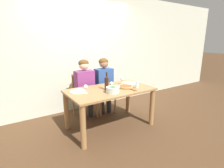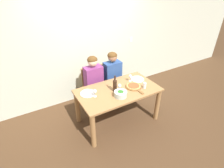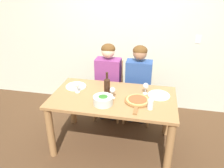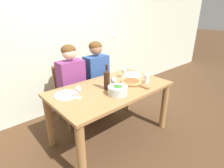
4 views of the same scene
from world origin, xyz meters
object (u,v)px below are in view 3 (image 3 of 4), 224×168
object	(u,v)px
dinner_plate_left	(76,86)
wine_bottle	(107,87)
chair_left	(110,87)
water_tumbler	(150,104)
person_man	(138,78)
broccoli_bowl	(103,100)
pizza_on_board	(138,101)
dinner_plate_right	(159,95)
wine_glass_left	(77,85)
wine_glass_right	(146,86)
person_woman	(108,75)
wine_glass_centre	(113,91)
chair_right	(138,89)

from	to	relation	value
dinner_plate_left	wine_bottle	bearing A→B (deg)	-19.72
chair_left	water_tumbler	bearing A→B (deg)	-54.42
person_man	broccoli_bowl	distance (m)	0.91
pizza_on_board	chair_left	bearing A→B (deg)	122.65
person_man	dinner_plate_right	world-z (taller)	person_man
person_man	wine_glass_left	xyz separation A→B (m)	(-0.74, -0.62, 0.10)
wine_glass_right	water_tumbler	bearing A→B (deg)	-77.46
wine_bottle	wine_glass_right	distance (m)	0.49
water_tumbler	wine_glass_left	bearing A→B (deg)	167.04
chair_left	person_woman	xyz separation A→B (m)	(-0.00, -0.11, 0.25)
chair_left	wine_glass_left	xyz separation A→B (m)	(-0.27, -0.73, 0.35)
wine_bottle	dinner_plate_left	size ratio (longest dim) A/B	1.16
chair_left	pizza_on_board	distance (m)	1.01
broccoli_bowl	wine_glass_right	bearing A→B (deg)	37.92
person_man	broccoli_bowl	size ratio (longest dim) A/B	5.27
dinner_plate_left	wine_glass_left	bearing A→B (deg)	-62.85
wine_bottle	pizza_on_board	xyz separation A→B (m)	(0.39, -0.07, -0.12)
chair_left	wine_glass_centre	xyz separation A→B (m)	(0.21, -0.79, 0.35)
person_man	dinner_plate_left	size ratio (longest dim) A/B	4.46
dinner_plate_right	wine_glass_right	world-z (taller)	wine_glass_right
dinner_plate_right	water_tumbler	distance (m)	0.36
person_man	dinner_plate_right	size ratio (longest dim) A/B	4.46
dinner_plate_right	pizza_on_board	distance (m)	0.32
pizza_on_board	wine_glass_centre	bearing A→B (deg)	174.95
dinner_plate_left	broccoli_bowl	bearing A→B (deg)	-37.88
wine_glass_centre	dinner_plate_left	bearing A→B (deg)	159.30
person_woman	dinner_plate_right	world-z (taller)	person_woman
chair_left	person_woman	world-z (taller)	person_woman
wine_glass_centre	pizza_on_board	bearing A→B (deg)	-5.05
pizza_on_board	water_tumbler	size ratio (longest dim) A/B	3.88
person_man	broccoli_bowl	world-z (taller)	person_man
dinner_plate_right	wine_glass_centre	world-z (taller)	wine_glass_centre
wine_bottle	dinner_plate_right	size ratio (longest dim) A/B	1.16
chair_right	pizza_on_board	world-z (taller)	chair_right
broccoli_bowl	dinner_plate_left	world-z (taller)	broccoli_bowl
person_woman	wine_bottle	distance (m)	0.67
pizza_on_board	water_tumbler	distance (m)	0.21
dinner_plate_right	wine_glass_right	size ratio (longest dim) A/B	1.84
broccoli_bowl	wine_glass_left	world-z (taller)	wine_glass_left
wine_bottle	wine_glass_centre	bearing A→B (deg)	-26.38
dinner_plate_right	water_tumbler	bearing A→B (deg)	-105.38
chair_left	broccoli_bowl	distance (m)	1.01
chair_right	wine_glass_centre	size ratio (longest dim) A/B	6.12
person_woman	person_man	distance (m)	0.47
wine_glass_left	wine_glass_right	bearing A→B (deg)	9.40
broccoli_bowl	water_tumbler	xyz separation A→B (m)	(0.55, 0.00, 0.01)
chair_right	wine_bottle	distance (m)	0.91
broccoli_bowl	dinner_plate_right	xyz separation A→B (m)	(0.64, 0.34, -0.04)
wine_glass_left	wine_glass_right	distance (m)	0.88
broccoli_bowl	wine_glass_right	size ratio (longest dim) A/B	1.56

